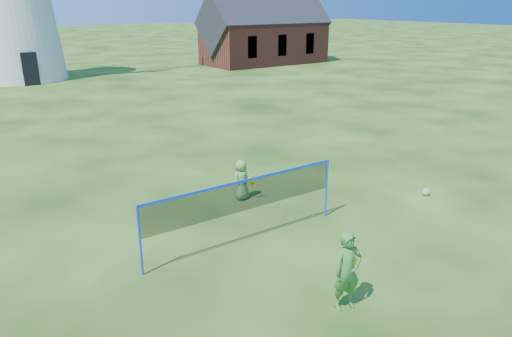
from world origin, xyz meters
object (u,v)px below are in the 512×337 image
object	(u,v)px
badminton_net	(245,197)
play_ball	(426,192)
chapel	(264,33)
player_girl	(347,271)
player_boy	(242,180)

from	to	relation	value
badminton_net	play_ball	distance (m)	5.96
badminton_net	chapel	bearing A→B (deg)	53.76
player_girl	player_boy	distance (m)	5.45
player_girl	play_ball	size ratio (longest dim) A/B	6.79
badminton_net	player_girl	bearing A→B (deg)	-87.45
player_girl	player_boy	size ratio (longest dim) A/B	1.30
player_boy	play_ball	world-z (taller)	player_boy
player_boy	play_ball	distance (m)	5.33
badminton_net	player_girl	xyz separation A→B (m)	(0.14, -3.13, -0.39)
chapel	player_girl	xyz separation A→B (m)	(-19.99, -30.59, -1.89)
chapel	player_girl	size ratio (longest dim) A/B	7.42
chapel	play_ball	xyz separation A→B (m)	(-14.29, -28.06, -2.53)
chapel	badminton_net	world-z (taller)	chapel
badminton_net	player_boy	bearing A→B (deg)	58.73
badminton_net	player_boy	distance (m)	2.63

